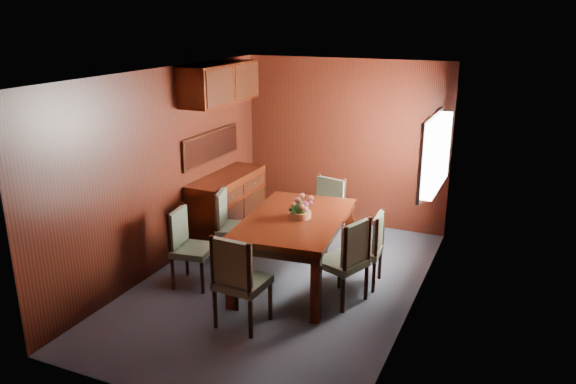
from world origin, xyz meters
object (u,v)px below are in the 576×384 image
at_px(chair_right_near, 347,257).
at_px(chair_head, 238,277).
at_px(flower_centerpiece, 300,207).
at_px(sideboard, 228,207).
at_px(dining_table, 295,227).
at_px(chair_left_near, 187,243).

relative_size(chair_right_near, chair_head, 0.97).
height_order(chair_head, flower_centerpiece, flower_centerpiece).
xyz_separation_m(sideboard, chair_right_near, (2.08, -1.10, 0.08)).
bearing_deg(chair_right_near, chair_head, 159.13).
relative_size(sideboard, flower_centerpiece, 5.41).
height_order(dining_table, chair_left_near, chair_left_near).
distance_m(chair_right_near, chair_head, 1.22).
height_order(chair_left_near, flower_centerpiece, flower_centerpiece).
xyz_separation_m(sideboard, chair_left_near, (0.28, -1.41, 0.06)).
xyz_separation_m(dining_table, chair_right_near, (0.70, -0.22, -0.15)).
relative_size(dining_table, chair_right_near, 1.88).
bearing_deg(sideboard, dining_table, -32.40).
relative_size(chair_left_near, chair_right_near, 0.95).
bearing_deg(dining_table, sideboard, 141.73).
xyz_separation_m(chair_right_near, flower_centerpiece, (-0.64, 0.24, 0.39)).
bearing_deg(sideboard, flower_centerpiece, -30.79).
relative_size(sideboard, chair_left_near, 1.54).
distance_m(sideboard, chair_right_near, 2.35).
distance_m(sideboard, chair_left_near, 1.44).
bearing_deg(dining_table, chair_head, -101.67).
height_order(dining_table, chair_right_near, chair_right_near).
relative_size(chair_left_near, chair_head, 0.92).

